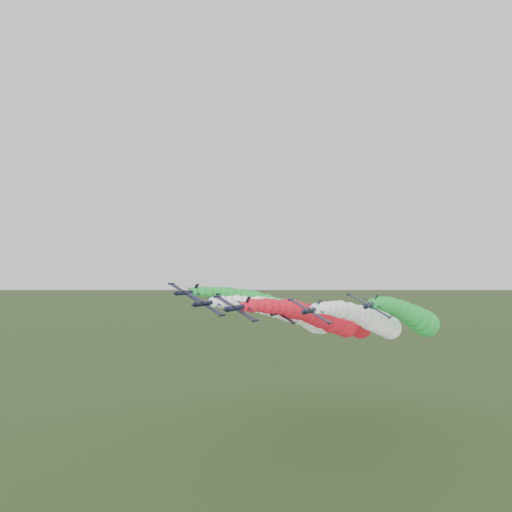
% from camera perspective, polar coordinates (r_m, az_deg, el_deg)
% --- Properties ---
extents(ground, '(3000.00, 3000.00, 0.00)m').
position_cam_1_polar(ground, '(104.83, -5.73, -27.03)').
color(ground, '#3E5626').
rests_on(ground, ground).
extents(jet_lead, '(12.03, 70.19, 15.02)m').
position_cam_1_polar(jet_lead, '(129.55, 7.62, -7.10)').
color(jet_lead, black).
rests_on(jet_lead, ground).
extents(jet_inner_left, '(12.27, 70.42, 15.25)m').
position_cam_1_polar(jet_inner_left, '(137.24, 4.85, -6.80)').
color(jet_inner_left, black).
rests_on(jet_inner_left, ground).
extents(jet_inner_right, '(12.25, 70.40, 15.23)m').
position_cam_1_polar(jet_inner_right, '(135.99, 13.23, -7.19)').
color(jet_inner_right, black).
rests_on(jet_inner_right, ground).
extents(jet_outer_left, '(12.22, 70.37, 15.20)m').
position_cam_1_polar(jet_outer_left, '(150.28, 2.11, -5.77)').
color(jet_outer_left, black).
rests_on(jet_outer_left, ground).
extents(jet_outer_right, '(12.71, 70.86, 15.69)m').
position_cam_1_polar(jet_outer_right, '(141.33, 17.69, -6.72)').
color(jet_outer_right, black).
rests_on(jet_outer_right, ground).
extents(jet_trail, '(12.60, 70.75, 15.58)m').
position_cam_1_polar(jet_trail, '(151.27, 9.83, -7.31)').
color(jet_trail, black).
rests_on(jet_trail, ground).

